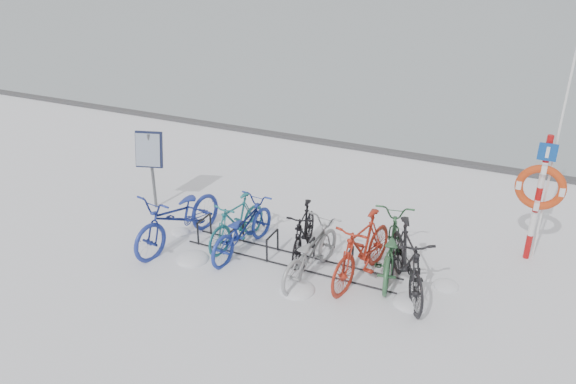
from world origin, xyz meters
The scene contains 14 objects.
ground centered at (0.00, 0.00, 0.00)m, with size 900.00×900.00×0.00m, color white.
quay_edge centered at (0.00, 5.90, 0.05)m, with size 400.00×0.25×0.10m, color #3F3F42.
bike_rack centered at (0.00, 0.00, 0.18)m, with size 4.00×0.48×0.46m.
info_board centered at (-3.50, 0.71, 1.22)m, with size 0.60×0.37×1.68m.
lifebuoy_station centered at (3.81, 1.81, 1.42)m, with size 0.81×0.23×4.22m.
bike_0 centered at (-2.14, -0.29, 0.57)m, with size 0.76×2.19×1.15m, color navy.
bike_1 centered at (-1.16, 0.14, 0.48)m, with size 0.45×1.61×0.97m, color #1E6C74.
bike_2 centered at (-0.95, -0.04, 0.49)m, with size 0.65×1.87×0.98m, color navy.
bike_3 centered at (0.10, 0.35, 0.48)m, with size 0.45×1.60×0.96m, color black.
bike_4 centered at (0.49, -0.27, 0.48)m, with size 0.64×1.83×0.96m, color gray.
bike_5 centered at (1.30, 0.01, 0.59)m, with size 0.55×1.96×1.18m, color #A62717.
bike_6 centered at (1.68, 0.42, 0.51)m, with size 0.68×1.95×1.03m, color #2E5F39.
bike_7 centered at (2.08, -0.03, 0.59)m, with size 0.56×1.97×1.18m, color black.
snow_drifts centered at (0.48, -0.27, 0.00)m, with size 5.46×1.96×0.21m.
Camera 1 is at (3.58, -7.79, 5.34)m, focal length 35.00 mm.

